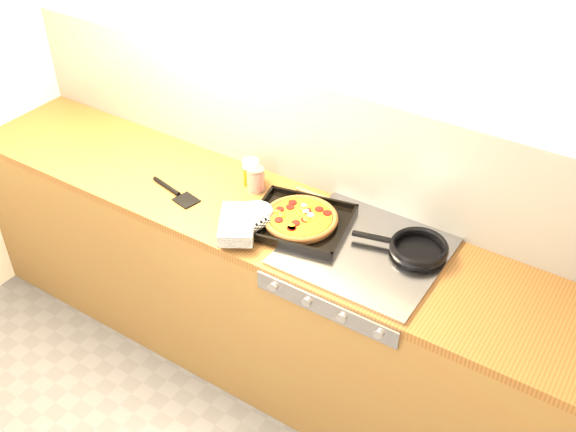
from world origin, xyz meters
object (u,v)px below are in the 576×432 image
Objects in this scene: juice_glass at (251,172)px; pizza_on_tray at (283,219)px; frying_pan at (417,248)px; tomato_can at (256,179)px.

pizza_on_tray is at bearing -32.56° from juice_glass.
tomato_can is at bearing 178.05° from frying_pan.
tomato_can is at bearing -30.59° from juice_glass.
frying_pan is 3.59× the size of tomato_can.
tomato_can is 0.91× the size of juice_glass.
pizza_on_tray is 0.36m from juice_glass.
tomato_can reaches higher than frying_pan.
juice_glass reaches higher than frying_pan.
frying_pan is (0.54, 0.14, -0.01)m from pizza_on_tray.
frying_pan is 3.28× the size of juice_glass.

